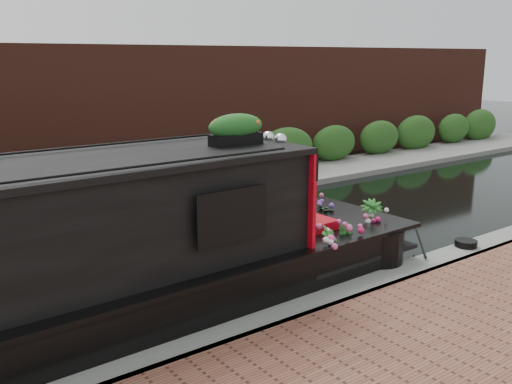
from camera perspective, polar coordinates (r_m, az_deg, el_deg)
ground at (r=10.93m, az=-6.31°, el=-6.29°), size 80.00×80.00×0.00m
near_bank_coping at (r=8.46m, az=5.42°, el=-12.37°), size 40.00×0.60×0.50m
far_bank_path at (r=14.55m, az=-14.76°, el=-1.63°), size 40.00×2.40×0.34m
far_hedge at (r=15.37m, az=-16.03°, el=-0.92°), size 40.00×1.10×2.80m
far_brick_wall at (r=17.30m, az=-18.53°, el=0.48°), size 40.00×1.00×8.00m
rope_fender at (r=11.10m, az=11.94°, el=-5.17°), size 0.37×0.41×0.37m
coiled_mooring_rope at (r=11.24m, az=20.26°, el=-4.84°), size 0.40×0.40×0.12m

